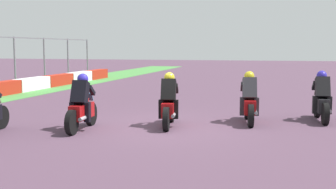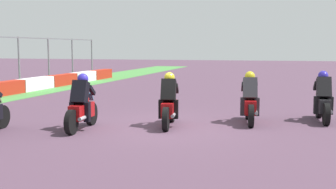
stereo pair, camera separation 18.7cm
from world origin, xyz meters
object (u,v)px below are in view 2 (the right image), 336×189
(rider_lane_a, at_px, (323,101))
(rider_lane_c, at_px, (169,104))
(rider_lane_b, at_px, (250,102))
(rider_lane_d, at_px, (82,107))

(rider_lane_a, distance_m, rider_lane_c, 4.65)
(rider_lane_b, xyz_separation_m, rider_lane_d, (-2.21, 4.26, 0.00))
(rider_lane_a, bearing_deg, rider_lane_b, 108.16)
(rider_lane_c, relative_size, rider_lane_d, 1.00)
(rider_lane_a, relative_size, rider_lane_d, 1.00)
(rider_lane_a, bearing_deg, rider_lane_c, 110.87)
(rider_lane_a, xyz_separation_m, rider_lane_b, (-0.86, 2.08, 0.00))
(rider_lane_b, distance_m, rider_lane_d, 4.80)
(rider_lane_a, height_order, rider_lane_b, same)
(rider_lane_c, bearing_deg, rider_lane_d, 108.55)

